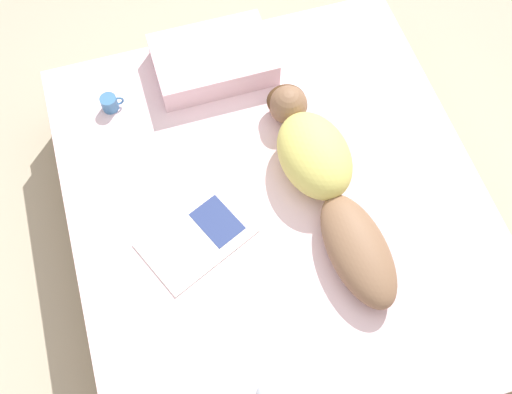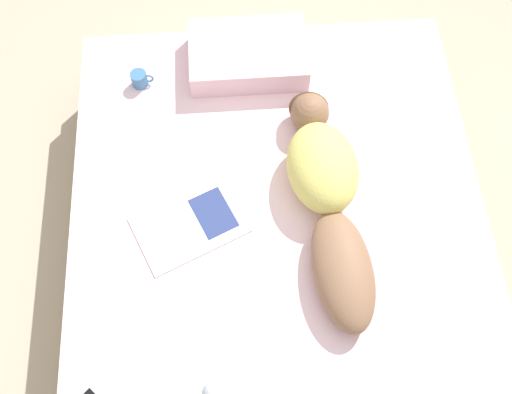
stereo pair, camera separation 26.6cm
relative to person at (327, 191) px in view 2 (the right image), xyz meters
name	(u,v)px [view 2 (the right image)]	position (x,y,z in m)	size (l,w,h in m)	color
ground_plane	(275,247)	(-0.21, -0.01, -0.60)	(12.00, 12.00, 0.00)	#B7A88E
bed	(276,229)	(-0.21, -0.01, -0.35)	(1.92, 2.16, 0.50)	tan
person	(327,191)	(0.00, 0.00, 0.00)	(0.35, 1.18, 0.23)	brown
open_magazine	(191,224)	(-0.61, -0.07, -0.10)	(0.56, 0.48, 0.01)	silver
coffee_mug	(140,79)	(-0.84, 0.72, -0.06)	(0.11, 0.08, 0.08)	teal
pillow	(248,55)	(-0.30, 0.80, -0.03)	(0.58, 0.39, 0.14)	beige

